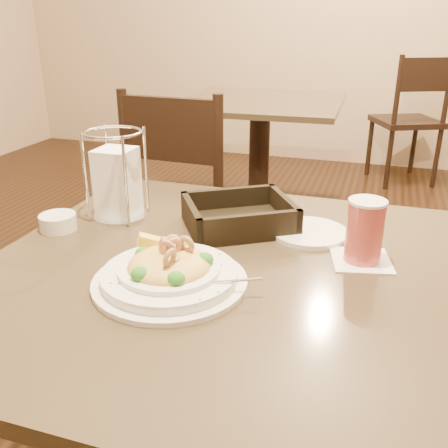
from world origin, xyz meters
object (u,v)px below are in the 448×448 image
(butter_ramekin, at_px, (58,222))
(main_table, at_px, (221,364))
(bread_basket, at_px, (239,218))
(side_plate, at_px, (309,232))
(dining_chair_near, at_px, (187,200))
(napkin_caddy, at_px, (117,181))
(background_table, at_px, (259,139))
(dining_chair_far, at_px, (410,116))
(pasta_bowl, at_px, (170,272))
(drink_glass, at_px, (365,232))

(butter_ramekin, bearing_deg, main_table, -8.50)
(bread_basket, bearing_deg, side_plate, 2.28)
(main_table, height_order, butter_ramekin, butter_ramekin)
(main_table, xyz_separation_m, butter_ramekin, (-0.40, 0.06, 0.25))
(dining_chair_near, height_order, napkin_caddy, same)
(main_table, distance_m, background_table, 2.05)
(dining_chair_near, bearing_deg, dining_chair_far, -110.01)
(main_table, height_order, background_table, same)
(main_table, height_order, dining_chair_near, dining_chair_near)
(dining_chair_far, bearing_deg, pasta_bowl, 56.42)
(dining_chair_far, distance_m, pasta_bowl, 3.18)
(butter_ramekin, bearing_deg, bread_basket, 19.81)
(dining_chair_far, relative_size, bread_basket, 3.17)
(main_table, height_order, bread_basket, bread_basket)
(background_table, xyz_separation_m, bread_basket, (0.40, -1.81, 0.25))
(pasta_bowl, distance_m, butter_ramekin, 0.37)
(background_table, bearing_deg, main_table, -78.16)
(pasta_bowl, distance_m, napkin_caddy, 0.36)
(main_table, bearing_deg, drink_glass, 23.03)
(butter_ramekin, bearing_deg, drink_glass, 4.16)
(background_table, bearing_deg, side_plate, -72.85)
(butter_ramekin, bearing_deg, pasta_bowl, -24.26)
(pasta_bowl, bearing_deg, napkin_caddy, 132.75)
(dining_chair_far, height_order, napkin_caddy, same)
(pasta_bowl, xyz_separation_m, butter_ramekin, (-0.34, 0.15, -0.01))
(dining_chair_near, xyz_separation_m, dining_chair_far, (0.87, 2.13, 0.00))
(bread_basket, distance_m, butter_ramekin, 0.40)
(drink_glass, bearing_deg, pasta_bowl, -147.95)
(background_table, height_order, butter_ramekin, butter_ramekin)
(dining_chair_near, bearing_deg, drink_glass, 133.00)
(background_table, height_order, napkin_caddy, napkin_caddy)
(drink_glass, xyz_separation_m, butter_ramekin, (-0.65, -0.05, -0.04))
(background_table, height_order, drink_glass, drink_glass)
(main_table, bearing_deg, bread_basket, 96.29)
(dining_chair_near, height_order, pasta_bowl, dining_chair_near)
(main_table, bearing_deg, napkin_caddy, 150.83)
(dining_chair_far, bearing_deg, main_table, 57.35)
(dining_chair_far, distance_m, butter_ramekin, 3.10)
(main_table, height_order, drink_glass, drink_glass)
(dining_chair_near, bearing_deg, napkin_caddy, 102.15)
(dining_chair_near, relative_size, napkin_caddy, 4.49)
(dining_chair_far, distance_m, side_plate, 2.86)
(background_table, height_order, side_plate, side_plate)
(background_table, distance_m, dining_chair_near, 1.10)
(dining_chair_far, xyz_separation_m, bread_basket, (-0.46, -2.84, 0.25))
(dining_chair_near, xyz_separation_m, butter_ramekin, (0.04, -0.85, 0.24))
(drink_glass, bearing_deg, dining_chair_far, 86.43)
(pasta_bowl, bearing_deg, dining_chair_near, 110.45)
(pasta_bowl, height_order, bread_basket, pasta_bowl)
(side_plate, bearing_deg, napkin_caddy, -176.09)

